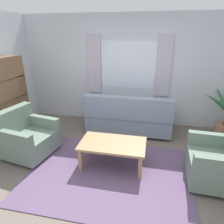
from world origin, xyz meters
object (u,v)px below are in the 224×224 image
Objects in this scene: coffee_table at (113,146)px; bookshelf at (11,102)px; armchair_right at (221,162)px; armchair_left at (27,137)px; couch at (129,117)px.

bookshelf reaches higher than coffee_table.
armchair_right reaches higher than coffee_table.
armchair_left is at bearing 178.90° from coffee_table.
armchair_left is 0.88× the size of coffee_table.
armchair_right is at bearing 79.41° from bookshelf.
couch is 2.11m from armchair_right.
armchair_left and armchair_right have the same top height.
armchair_left is 1.06m from bookshelf.
armchair_left is at bearing 48.45° from bookshelf.
armchair_right is 0.80× the size of coffee_table.
armchair_right is at bearing 138.26° from couch.
coffee_table is (-0.10, -1.32, 0.01)m from couch.
coffee_table is at bearing 85.48° from couch.
armchair_right is 1.68m from coffee_table.
bookshelf reaches higher than couch.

